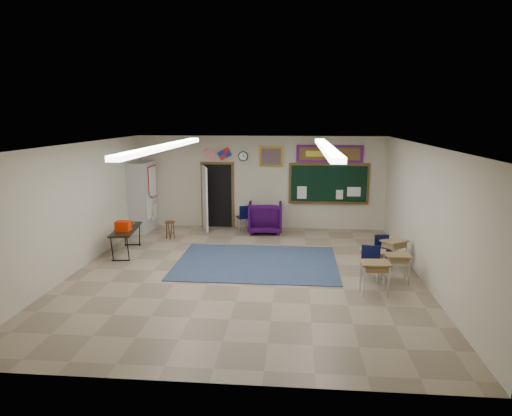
# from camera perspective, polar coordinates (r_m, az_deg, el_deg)

# --- Properties ---
(floor) EXTENTS (9.00, 9.00, 0.00)m
(floor) POSITION_cam_1_polar(r_m,az_deg,el_deg) (10.80, -1.37, -8.16)
(floor) COLOR gray
(floor) RESTS_ON ground
(back_wall) EXTENTS (8.00, 0.04, 3.00)m
(back_wall) POSITION_cam_1_polar(r_m,az_deg,el_deg) (14.81, 0.54, 3.20)
(back_wall) COLOR #B8AE95
(back_wall) RESTS_ON floor
(front_wall) EXTENTS (8.00, 0.04, 3.00)m
(front_wall) POSITION_cam_1_polar(r_m,az_deg,el_deg) (6.11, -6.18, -8.98)
(front_wall) COLOR #B8AE95
(front_wall) RESTS_ON floor
(left_wall) EXTENTS (0.04, 9.00, 3.00)m
(left_wall) POSITION_cam_1_polar(r_m,az_deg,el_deg) (11.54, -21.55, 0.03)
(left_wall) COLOR #B8AE95
(left_wall) RESTS_ON floor
(right_wall) EXTENTS (0.04, 9.00, 3.00)m
(right_wall) POSITION_cam_1_polar(r_m,az_deg,el_deg) (10.72, 20.36, -0.71)
(right_wall) COLOR #B8AE95
(right_wall) RESTS_ON floor
(ceiling) EXTENTS (8.00, 9.00, 0.04)m
(ceiling) POSITION_cam_1_polar(r_m,az_deg,el_deg) (10.19, -1.45, 7.94)
(ceiling) COLOR silver
(ceiling) RESTS_ON back_wall
(area_rug) EXTENTS (4.00, 3.00, 0.02)m
(area_rug) POSITION_cam_1_polar(r_m,az_deg,el_deg) (11.53, 0.07, -6.81)
(area_rug) COLOR #2E3A57
(area_rug) RESTS_ON floor
(fluorescent_strips) EXTENTS (3.86, 6.00, 0.10)m
(fluorescent_strips) POSITION_cam_1_polar(r_m,az_deg,el_deg) (10.20, -1.45, 7.60)
(fluorescent_strips) COLOR white
(fluorescent_strips) RESTS_ON ceiling
(doorway) EXTENTS (1.10, 0.89, 2.16)m
(doorway) POSITION_cam_1_polar(r_m,az_deg,el_deg) (14.92, -5.27, 1.50)
(doorway) COLOR black
(doorway) RESTS_ON back_wall
(chalkboard) EXTENTS (2.55, 0.14, 1.30)m
(chalkboard) POSITION_cam_1_polar(r_m,az_deg,el_deg) (14.77, 9.08, 2.90)
(chalkboard) COLOR #543A18
(chalkboard) RESTS_ON back_wall
(bulletin_board) EXTENTS (2.10, 0.05, 0.55)m
(bulletin_board) POSITION_cam_1_polar(r_m,az_deg,el_deg) (14.66, 9.20, 6.71)
(bulletin_board) COLOR #AA0E1C
(bulletin_board) RESTS_ON back_wall
(framed_art_print) EXTENTS (0.75, 0.05, 0.65)m
(framed_art_print) POSITION_cam_1_polar(r_m,az_deg,el_deg) (14.65, 1.91, 6.46)
(framed_art_print) COLOR olive
(framed_art_print) RESTS_ON back_wall
(wall_clock) EXTENTS (0.32, 0.05, 0.32)m
(wall_clock) POSITION_cam_1_polar(r_m,az_deg,el_deg) (14.73, -1.61, 6.49)
(wall_clock) COLOR black
(wall_clock) RESTS_ON back_wall
(wall_flags) EXTENTS (1.16, 0.06, 0.70)m
(wall_flags) POSITION_cam_1_polar(r_m,az_deg,el_deg) (14.81, -4.92, 6.98)
(wall_flags) COLOR red
(wall_flags) RESTS_ON back_wall
(storage_cabinet) EXTENTS (0.59, 1.25, 2.20)m
(storage_cabinet) POSITION_cam_1_polar(r_m,az_deg,el_deg) (14.99, -13.96, 1.41)
(storage_cabinet) COLOR #A7A7A3
(storage_cabinet) RESTS_ON floor
(wingback_armchair) EXTENTS (1.08, 1.11, 0.97)m
(wingback_armchair) POSITION_cam_1_polar(r_m,az_deg,el_deg) (14.34, 1.15, -1.20)
(wingback_armchair) COLOR #20042F
(wingback_armchair) RESTS_ON floor
(student_chair_reading) EXTENTS (0.56, 0.56, 0.84)m
(student_chair_reading) POSITION_cam_1_polar(r_m,az_deg,el_deg) (14.62, -1.56, -1.21)
(student_chair_reading) COLOR black
(student_chair_reading) RESTS_ON floor
(student_chair_desk_a) EXTENTS (0.53, 0.53, 0.89)m
(student_chair_desk_a) POSITION_cam_1_polar(r_m,az_deg,el_deg) (10.46, 14.16, -6.62)
(student_chair_desk_a) COLOR black
(student_chair_desk_a) RESTS_ON floor
(student_chair_desk_b) EXTENTS (0.47, 0.47, 0.79)m
(student_chair_desk_b) POSITION_cam_1_polar(r_m,az_deg,el_deg) (11.46, 15.70, -5.35)
(student_chair_desk_b) COLOR black
(student_chair_desk_b) RESTS_ON floor
(student_desk_front_left) EXTENTS (0.63, 0.54, 0.64)m
(student_desk_front_left) POSITION_cam_1_polar(r_m,az_deg,el_deg) (10.78, 14.39, -6.57)
(student_desk_front_left) COLOR olive
(student_desk_front_left) RESTS_ON floor
(student_desk_front_right) EXTENTS (0.72, 0.69, 0.69)m
(student_desk_front_right) POSITION_cam_1_polar(r_m,az_deg,el_deg) (11.57, 16.84, -5.31)
(student_desk_front_right) COLOR olive
(student_desk_front_right) RESTS_ON floor
(student_desk_back_left) EXTENTS (0.62, 0.48, 0.71)m
(student_desk_back_left) POSITION_cam_1_polar(r_m,az_deg,el_deg) (9.75, 14.59, -8.29)
(student_desk_back_left) COLOR olive
(student_desk_back_left) RESTS_ON floor
(student_desk_back_right) EXTENTS (0.56, 0.43, 0.64)m
(student_desk_back_right) POSITION_cam_1_polar(r_m,az_deg,el_deg) (10.59, 17.23, -7.03)
(student_desk_back_right) COLOR olive
(student_desk_back_right) RESTS_ON floor
(folding_table) EXTENTS (0.76, 1.69, 0.93)m
(folding_table) POSITION_cam_1_polar(r_m,az_deg,el_deg) (12.72, -15.90, -3.82)
(folding_table) COLOR black
(folding_table) RESTS_ON floor
(wooden_stool) EXTENTS (0.30, 0.30, 0.52)m
(wooden_stool) POSITION_cam_1_polar(r_m,az_deg,el_deg) (13.91, -10.67, -2.70)
(wooden_stool) COLOR #533419
(wooden_stool) RESTS_ON floor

